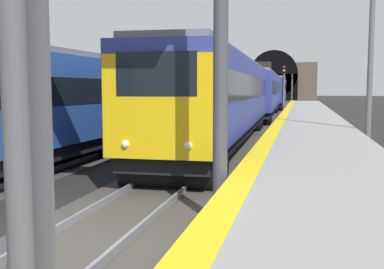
{
  "coord_description": "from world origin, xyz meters",
  "views": [
    {
      "loc": [
        -6.59,
        -3.51,
        2.67
      ],
      "look_at": [
        6.69,
        -0.42,
        1.3
      ],
      "focal_mm": 43.69,
      "sensor_mm": 36.0,
      "label": 1
    }
  ],
  "objects_px": {
    "train_main_approaching": "(261,92)",
    "train_adjacent_platform": "(173,95)",
    "railway_signal_near": "(15,60)",
    "catenary_mast_near": "(370,47)",
    "railway_signal_far": "(292,86)",
    "railway_signal_mid": "(284,86)"
  },
  "relations": [
    {
      "from": "train_main_approaching",
      "to": "train_adjacent_platform",
      "type": "distance_m",
      "value": 13.28
    },
    {
      "from": "railway_signal_near",
      "to": "catenary_mast_near",
      "type": "height_order",
      "value": "catenary_mast_near"
    },
    {
      "from": "train_adjacent_platform",
      "to": "railway_signal_near",
      "type": "bearing_deg",
      "value": 15.16
    },
    {
      "from": "train_main_approaching",
      "to": "railway_signal_far",
      "type": "bearing_deg",
      "value": 176.4
    },
    {
      "from": "train_main_approaching",
      "to": "catenary_mast_near",
      "type": "bearing_deg",
      "value": 14.4
    },
    {
      "from": "railway_signal_mid",
      "to": "catenary_mast_near",
      "type": "height_order",
      "value": "catenary_mast_near"
    },
    {
      "from": "train_main_approaching",
      "to": "railway_signal_mid",
      "type": "height_order",
      "value": "train_main_approaching"
    },
    {
      "from": "train_main_approaching",
      "to": "railway_signal_mid",
      "type": "xyz_separation_m",
      "value": [
        2.62,
        -1.9,
        0.5
      ]
    },
    {
      "from": "train_main_approaching",
      "to": "railway_signal_far",
      "type": "xyz_separation_m",
      "value": [
        42.34,
        -1.9,
        0.7
      ]
    },
    {
      "from": "railway_signal_near",
      "to": "railway_signal_mid",
      "type": "bearing_deg",
      "value": -180.0
    },
    {
      "from": "railway_signal_mid",
      "to": "catenary_mast_near",
      "type": "distance_m",
      "value": 25.22
    },
    {
      "from": "railway_signal_far",
      "to": "catenary_mast_near",
      "type": "bearing_deg",
      "value": 3.75
    },
    {
      "from": "train_adjacent_platform",
      "to": "railway_signal_mid",
      "type": "relative_size",
      "value": 12.16
    },
    {
      "from": "railway_signal_far",
      "to": "catenary_mast_near",
      "type": "xyz_separation_m",
      "value": [
        -64.54,
        -4.23,
        1.26
      ]
    },
    {
      "from": "railway_signal_near",
      "to": "catenary_mast_near",
      "type": "distance_m",
      "value": 18.0
    },
    {
      "from": "railway_signal_far",
      "to": "catenary_mast_near",
      "type": "distance_m",
      "value": 64.69
    },
    {
      "from": "catenary_mast_near",
      "to": "railway_signal_mid",
      "type": "bearing_deg",
      "value": 9.67
    },
    {
      "from": "catenary_mast_near",
      "to": "train_adjacent_platform",
      "type": "bearing_deg",
      "value": 47.9
    },
    {
      "from": "railway_signal_mid",
      "to": "railway_signal_far",
      "type": "relative_size",
      "value": 0.93
    },
    {
      "from": "train_main_approaching",
      "to": "railway_signal_near",
      "type": "distance_m",
      "value": 39.69
    },
    {
      "from": "train_main_approaching",
      "to": "railway_signal_far",
      "type": "relative_size",
      "value": 12.35
    },
    {
      "from": "railway_signal_mid",
      "to": "railway_signal_far",
      "type": "bearing_deg",
      "value": -180.0
    }
  ]
}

